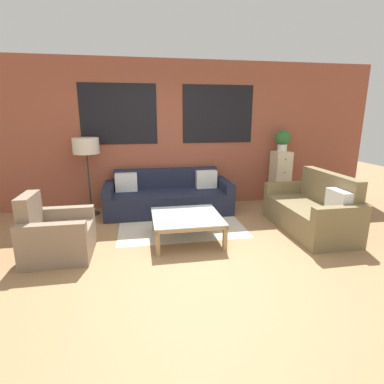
{
  "coord_description": "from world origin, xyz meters",
  "views": [
    {
      "loc": [
        -0.62,
        -3.48,
        1.79
      ],
      "look_at": [
        0.22,
        1.24,
        0.55
      ],
      "focal_mm": 28.0,
      "sensor_mm": 36.0,
      "label": 1
    }
  ],
  "objects_px": {
    "couch_dark": "(168,198)",
    "drawer_cabinet": "(280,177)",
    "armchair_corner": "(56,236)",
    "potted_plant": "(283,139)",
    "coffee_table": "(187,219)",
    "floor_lamp": "(86,148)",
    "settee_vintage": "(312,212)"
  },
  "relations": [
    {
      "from": "settee_vintage",
      "to": "couch_dark",
      "type": "bearing_deg",
      "value": 147.76
    },
    {
      "from": "armchair_corner",
      "to": "floor_lamp",
      "type": "xyz_separation_m",
      "value": [
        0.18,
        1.7,
        0.94
      ]
    },
    {
      "from": "drawer_cabinet",
      "to": "armchair_corner",
      "type": "bearing_deg",
      "value": -155.37
    },
    {
      "from": "settee_vintage",
      "to": "floor_lamp",
      "type": "bearing_deg",
      "value": 157.74
    },
    {
      "from": "settee_vintage",
      "to": "armchair_corner",
      "type": "xyz_separation_m",
      "value": [
        -3.75,
        -0.24,
        -0.03
      ]
    },
    {
      "from": "settee_vintage",
      "to": "drawer_cabinet",
      "type": "xyz_separation_m",
      "value": [
        0.21,
        1.57,
        0.23
      ]
    },
    {
      "from": "coffee_table",
      "to": "potted_plant",
      "type": "relative_size",
      "value": 2.33
    },
    {
      "from": "floor_lamp",
      "to": "drawer_cabinet",
      "type": "xyz_separation_m",
      "value": [
        3.77,
        0.11,
        -0.68
      ]
    },
    {
      "from": "settee_vintage",
      "to": "drawer_cabinet",
      "type": "relative_size",
      "value": 1.53
    },
    {
      "from": "couch_dark",
      "to": "drawer_cabinet",
      "type": "xyz_separation_m",
      "value": [
        2.35,
        0.22,
        0.26
      ]
    },
    {
      "from": "couch_dark",
      "to": "drawer_cabinet",
      "type": "distance_m",
      "value": 2.37
    },
    {
      "from": "couch_dark",
      "to": "drawer_cabinet",
      "type": "relative_size",
      "value": 2.16
    },
    {
      "from": "couch_dark",
      "to": "coffee_table",
      "type": "xyz_separation_m",
      "value": [
        0.13,
        -1.37,
        0.05
      ]
    },
    {
      "from": "drawer_cabinet",
      "to": "potted_plant",
      "type": "distance_m",
      "value": 0.78
    },
    {
      "from": "coffee_table",
      "to": "drawer_cabinet",
      "type": "relative_size",
      "value": 0.91
    },
    {
      "from": "couch_dark",
      "to": "floor_lamp",
      "type": "bearing_deg",
      "value": 175.58
    },
    {
      "from": "floor_lamp",
      "to": "drawer_cabinet",
      "type": "relative_size",
      "value": 1.31
    },
    {
      "from": "armchair_corner",
      "to": "floor_lamp",
      "type": "bearing_deg",
      "value": 83.86
    },
    {
      "from": "floor_lamp",
      "to": "potted_plant",
      "type": "distance_m",
      "value": 3.77
    },
    {
      "from": "couch_dark",
      "to": "armchair_corner",
      "type": "distance_m",
      "value": 2.26
    },
    {
      "from": "couch_dark",
      "to": "potted_plant",
      "type": "distance_m",
      "value": 2.57
    },
    {
      "from": "couch_dark",
      "to": "armchair_corner",
      "type": "xyz_separation_m",
      "value": [
        -1.61,
        -1.59,
        0.0
      ]
    },
    {
      "from": "coffee_table",
      "to": "floor_lamp",
      "type": "bearing_deg",
      "value": 136.34
    },
    {
      "from": "settee_vintage",
      "to": "drawer_cabinet",
      "type": "distance_m",
      "value": 1.6
    },
    {
      "from": "couch_dark",
      "to": "coffee_table",
      "type": "height_order",
      "value": "couch_dark"
    },
    {
      "from": "coffee_table",
      "to": "floor_lamp",
      "type": "relative_size",
      "value": 0.7
    },
    {
      "from": "armchair_corner",
      "to": "drawer_cabinet",
      "type": "xyz_separation_m",
      "value": [
        3.95,
        1.81,
        0.26
      ]
    },
    {
      "from": "drawer_cabinet",
      "to": "floor_lamp",
      "type": "bearing_deg",
      "value": -178.3
    },
    {
      "from": "couch_dark",
      "to": "settee_vintage",
      "type": "bearing_deg",
      "value": -32.24
    },
    {
      "from": "floor_lamp",
      "to": "potted_plant",
      "type": "bearing_deg",
      "value": 1.7
    },
    {
      "from": "armchair_corner",
      "to": "potted_plant",
      "type": "relative_size",
      "value": 2.0
    },
    {
      "from": "floor_lamp",
      "to": "drawer_cabinet",
      "type": "distance_m",
      "value": 3.83
    }
  ]
}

